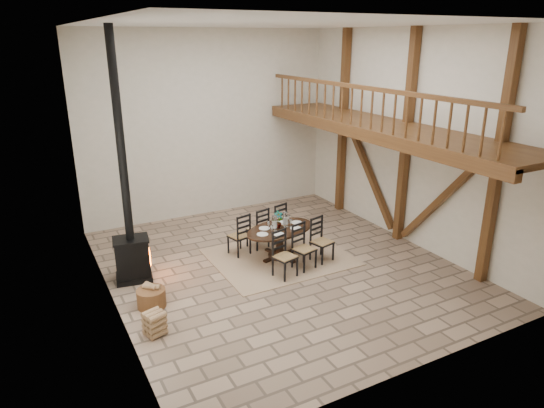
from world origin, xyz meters
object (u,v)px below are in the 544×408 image
dining_table (280,242)px  log_stack (155,323)px  wood_stove (130,230)px  log_basket (151,297)px

dining_table → log_stack: size_ratio=5.23×
dining_table → wood_stove: bearing=157.0°
dining_table → log_basket: (-3.14, -0.74, -0.19)m
log_basket → log_stack: log_basket is taller
dining_table → log_basket: 3.23m
wood_stove → log_basket: size_ratio=9.39×
log_basket → log_stack: (-0.19, -0.93, 0.02)m
wood_stove → log_basket: wood_stove is taller
wood_stove → log_stack: wood_stove is taller
dining_table → wood_stove: 3.30m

